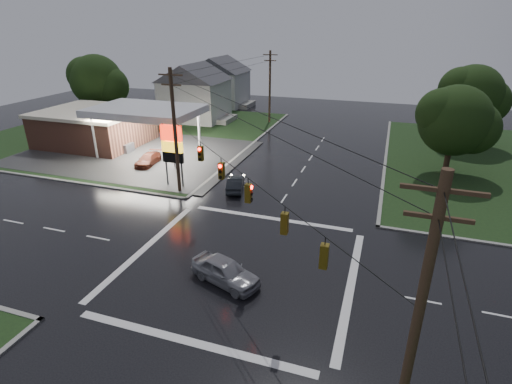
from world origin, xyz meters
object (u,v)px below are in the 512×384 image
(house_far, at_px, (220,81))
(tree_ne_far, at_px, (473,96))
(gas_station, at_px, (102,125))
(car_north, at_px, (235,183))
(car_crossing, at_px, (225,271))
(utility_pole_n, at_px, (270,86))
(car_pump, at_px, (148,159))
(pylon_sign, at_px, (172,146))
(utility_pole_se, at_px, (415,329))
(utility_pole_nw, at_px, (175,131))
(house_near, at_px, (195,91))
(tree_ne_near, at_px, (457,121))
(tree_nw_behind, at_px, (98,81))

(house_far, xyz_separation_m, tree_ne_far, (39.10, -14.01, 1.77))
(gas_station, relative_size, house_far, 2.37)
(gas_station, bearing_deg, house_far, 82.50)
(car_north, bearing_deg, house_far, -80.54)
(tree_ne_far, distance_m, car_crossing, 40.25)
(tree_ne_far, bearing_deg, utility_pole_n, 171.45)
(car_pump, bearing_deg, pylon_sign, -44.23)
(house_far, bearing_deg, car_north, -64.82)
(utility_pole_se, xyz_separation_m, car_pump, (-25.82, 24.51, -5.12))
(car_north, bearing_deg, utility_pole_nw, 7.22)
(gas_station, bearing_deg, house_near, 73.83)
(house_near, height_order, car_crossing, house_near)
(utility_pole_n, relative_size, car_north, 2.66)
(house_far, relative_size, tree_ne_far, 1.13)
(tree_ne_far, height_order, car_pump, tree_ne_far)
(utility_pole_se, distance_m, car_north, 25.90)
(utility_pole_nw, distance_m, tree_ne_near, 26.74)
(car_north, relative_size, car_crossing, 0.87)
(house_near, relative_size, car_pump, 2.66)
(utility_pole_se, relative_size, car_pump, 2.65)
(house_near, relative_size, car_north, 2.80)
(house_far, xyz_separation_m, tree_ne_near, (36.09, -26.01, 1.16))
(utility_pole_se, height_order, utility_pole_n, utility_pole_se)
(utility_pole_nw, bearing_deg, pylon_sign, 135.00)
(pylon_sign, xyz_separation_m, utility_pole_n, (1.00, 27.50, 1.46))
(tree_nw_behind, height_order, tree_ne_near, tree_nw_behind)
(house_near, distance_m, car_pump, 21.83)
(utility_pole_nw, distance_m, tree_nw_behind, 31.82)
(pylon_sign, height_order, house_near, house_near)
(tree_ne_far, distance_m, car_north, 31.90)
(utility_pole_n, bearing_deg, tree_ne_near, -34.10)
(gas_station, relative_size, utility_pole_n, 2.50)
(gas_station, height_order, car_north, gas_station)
(utility_pole_nw, bearing_deg, tree_ne_far, 42.59)
(pylon_sign, bearing_deg, tree_ne_near, 25.01)
(tree_nw_behind, bearing_deg, tree_ne_far, 4.49)
(utility_pole_n, distance_m, tree_ne_far, 26.96)
(tree_ne_near, height_order, car_north, tree_ne_near)
(car_north, bearing_deg, house_near, -72.31)
(utility_pole_n, bearing_deg, tree_ne_far, -8.55)
(house_far, bearing_deg, utility_pole_se, -61.32)
(utility_pole_nw, xyz_separation_m, tree_nw_behind, (-24.34, 20.49, 0.46))
(utility_pole_se, bearing_deg, car_north, 124.23)
(house_near, xyz_separation_m, car_pump, (4.63, -20.99, -3.80))
(utility_pole_nw, bearing_deg, tree_nw_behind, 139.90)
(car_pump, bearing_deg, tree_ne_far, 23.08)
(utility_pole_nw, relative_size, tree_ne_near, 1.22)
(utility_pole_se, height_order, tree_ne_far, utility_pole_se)
(utility_pole_n, height_order, tree_ne_near, utility_pole_n)
(utility_pole_n, xyz_separation_m, tree_ne_near, (23.64, -16.01, 0.09))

